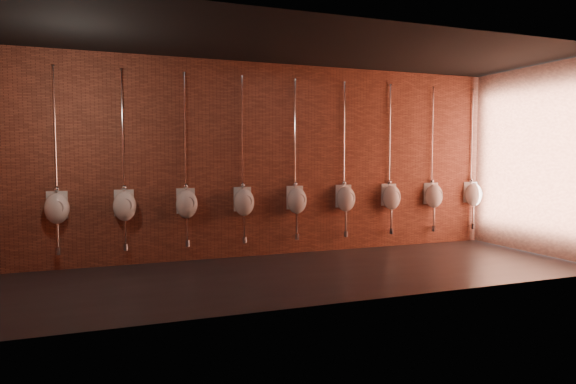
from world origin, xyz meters
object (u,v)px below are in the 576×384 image
Objects in this scene: urinal_7 at (391,196)px; urinal_8 at (434,195)px; urinal_4 at (244,201)px; urinal_3 at (187,203)px; urinal_9 at (473,194)px; urinal_6 at (346,198)px; urinal_2 at (125,205)px; urinal_1 at (57,207)px; urinal_5 at (297,200)px.

urinal_8 is at bearing 0.00° from urinal_7.
urinal_7 is (2.78, 0.00, 0.00)m from urinal_4.
urinal_3 is 1.00× the size of urinal_9.
urinal_6 is at bearing 180.00° from urinal_8.
urinal_4 is at bearing 0.00° from urinal_2.
urinal_1 and urinal_8 have the same top height.
urinal_8 is (4.63, 0.00, 0.00)m from urinal_3.
urinal_7 is at bearing 180.00° from urinal_8.
urinal_9 is (6.48, 0.00, 0.00)m from urinal_2.
urinal_6 is at bearing 0.00° from urinal_5.
urinal_7 is (0.93, 0.00, 0.00)m from urinal_6.
urinal_5 is (3.71, 0.00, 0.00)m from urinal_1.
urinal_3 is 2.78m from urinal_6.
urinal_6 is at bearing 0.00° from urinal_1.
urinal_5 is at bearing 0.00° from urinal_4.
urinal_4 is 1.85m from urinal_6.
urinal_7 is (4.63, 0.00, 0.00)m from urinal_2.
urinal_2 is at bearing 180.00° from urinal_4.
urinal_1 and urinal_7 have the same top height.
urinal_4 is 2.78m from urinal_7.
urinal_1 is at bearing 180.00° from urinal_5.
urinal_4 is (1.85, 0.00, 0.00)m from urinal_2.
urinal_8 is (0.93, 0.00, 0.00)m from urinal_7.
urinal_2 is 1.00× the size of urinal_3.
urinal_2 is 1.00× the size of urinal_7.
urinal_1 is 1.00× the size of urinal_5.
urinal_3 is 1.00× the size of urinal_5.
urinal_6 is 2.78m from urinal_9.
urinal_5 is 2.78m from urinal_8.
urinal_2 and urinal_7 have the same top height.
urinal_8 is at bearing 180.00° from urinal_9.
urinal_2 is at bearing 180.00° from urinal_9.
urinal_1 is 7.41m from urinal_9.
urinal_4 is 1.00× the size of urinal_5.
urinal_1 is 1.00× the size of urinal_9.
urinal_3 is at bearing 180.00° from urinal_8.
urinal_4 is 1.00× the size of urinal_7.
urinal_7 is 0.93m from urinal_8.
urinal_3 is 3.71m from urinal_7.
urinal_7 and urinal_8 have the same top height.
urinal_5 is at bearing 180.00° from urinal_6.
urinal_2 is at bearing 180.00° from urinal_3.
urinal_1 is at bearing 180.00° from urinal_3.
urinal_1 and urinal_5 have the same top height.
urinal_3 is 1.85m from urinal_5.
urinal_6 is 1.00× the size of urinal_8.
urinal_5 is 1.00× the size of urinal_9.
urinal_1 is 4.63m from urinal_6.
urinal_2 is at bearing 180.00° from urinal_8.
urinal_5 is at bearing 180.00° from urinal_9.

